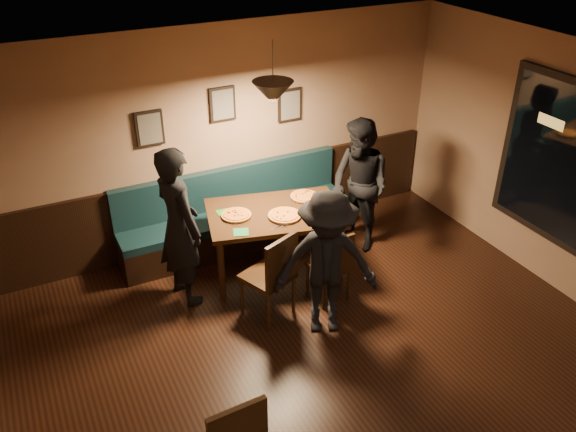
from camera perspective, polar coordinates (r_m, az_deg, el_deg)
The scene contains 23 objects.
floor at distance 5.61m, azimuth 8.34°, elevation -18.89°, with size 7.00×7.00×0.00m, color black.
ceiling at distance 3.97m, azimuth 11.30°, elevation 8.85°, with size 7.00×7.00×0.00m, color silver.
wall_back at distance 7.37m, azimuth -6.26°, elevation 7.49°, with size 6.00×6.00×0.00m, color #8C704F.
wainscot at distance 7.73m, azimuth -5.82°, elevation 1.24°, with size 5.88×0.06×1.00m, color black.
booth_bench at distance 7.51m, azimuth -5.06°, elevation 0.35°, with size 3.00×0.60×1.00m, color #0F232D, non-canonical shape.
picture_left at distance 7.00m, azimuth -13.26°, elevation 8.26°, with size 0.32×0.04×0.42m, color black.
picture_center at distance 7.18m, azimuth -6.37°, elevation 10.72°, with size 0.32×0.04×0.42m, color black.
picture_right at distance 7.57m, azimuth 0.16°, elevation 10.72°, with size 0.32×0.04×0.42m, color black.
pendant_lamp at distance 6.25m, azimuth -1.47°, elevation 11.84°, with size 0.44×0.44×0.25m, color black.
dining_table at distance 7.04m, azimuth -1.28°, elevation -2.50°, with size 1.55×1.00×0.83m, color #33140E.
chair_near_left at distance 6.30m, azimuth -2.02°, elevation -5.66°, with size 0.47×0.47×1.05m, color black, non-canonical shape.
chair_near_right at distance 6.61m, azimuth 3.95°, elevation -4.71°, with size 0.39×0.39×0.89m, color black, non-canonical shape.
diner_left at distance 6.45m, azimuth -10.50°, elevation -1.02°, with size 0.68×0.44×1.85m, color black.
diner_right at distance 7.41m, azimuth 6.96°, elevation 2.93°, with size 0.83×0.65×1.71m, color black.
diner_front at distance 5.96m, azimuth 3.76°, elevation -4.70°, with size 1.05×0.60×1.62m, color black.
pizza_a at distance 6.74m, azimuth -5.04°, elevation 0.10°, with size 0.35×0.35×0.04m, color #C96225.
pizza_b at distance 6.71m, azimuth -0.33°, elevation 0.06°, with size 0.38×0.38×0.04m, color orange.
pizza_c at distance 7.12m, azimuth 1.59°, elevation 1.93°, with size 0.34×0.34×0.04m, color orange.
soda_glass at distance 6.82m, azimuth 4.00°, elevation 0.95°, with size 0.06×0.06×0.13m, color black.
tabasco_bottle at distance 6.94m, azimuth 2.63°, elevation 1.46°, with size 0.03×0.03×0.12m, color #911904.
napkin_a at distance 6.85m, azimuth -6.34°, elevation 0.36°, with size 0.14×0.14×0.01m, color #1D6D1D.
napkin_b at distance 6.45m, azimuth -4.58°, elevation -1.58°, with size 0.17×0.17×0.01m, color #1E7234.
cutlery_set at distance 6.55m, azimuth -0.48°, elevation -0.94°, with size 0.02×0.18×0.00m, color #B9B9BE.
Camera 1 is at (-2.32, -2.91, 4.19)m, focal length 36.70 mm.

